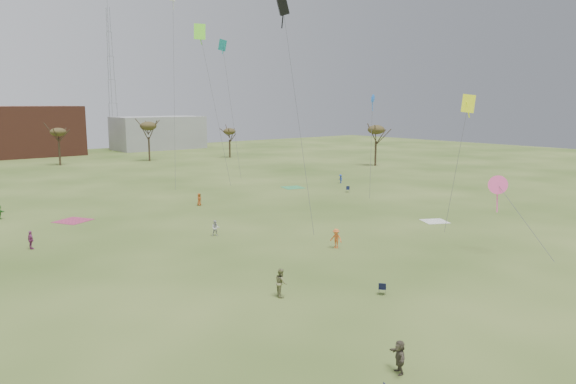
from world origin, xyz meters
TOP-DOWN VIEW (x-y plane):
  - ground at (0.00, 0.00)m, footprint 260.00×260.00m
  - spectator_fore_b at (-6.49, 4.81)m, footprint 1.06×1.16m
  - spectator_fore_c at (-8.61, -6.95)m, footprint 1.17×1.57m
  - flyer_mid_b at (4.90, 11.21)m, footprint 0.97×1.29m
  - spectator_mid_d at (-16.28, 28.10)m, footprint 0.55×1.03m
  - spectator_mid_e at (-1.03, 21.91)m, footprint 0.95×0.89m
  - flyer_far_b at (5.75, 36.75)m, footprint 0.91×0.84m
  - flyer_far_c at (33.13, 39.09)m, footprint 0.77×1.03m
  - blanket_cream at (20.97, 12.24)m, footprint 3.46×3.46m
  - blanket_plum at (-9.58, 37.60)m, footprint 4.39×4.39m
  - blanket_olive at (24.20, 40.41)m, footprint 3.63×3.63m
  - camp_chair_center at (-0.96, 0.73)m, footprint 0.74×0.73m
  - camp_chair_right at (27.63, 32.05)m, footprint 0.74×0.74m
  - kites_aloft at (6.48, 31.15)m, footprint 62.71×56.93m
  - tree_line at (-2.85, 79.12)m, footprint 117.44×49.32m
  - building_brick at (5.00, 120.00)m, footprint 26.00×16.00m
  - building_grey at (40.00, 118.00)m, footprint 24.00×12.00m
  - radio_tower at (30.00, 125.00)m, footprint 1.51×1.72m

SIDE VIEW (x-z plane):
  - ground at x=0.00m, z-range 0.00..0.00m
  - blanket_cream at x=20.97m, z-range -0.01..0.02m
  - blanket_plum at x=-9.58m, z-range -0.01..0.02m
  - blanket_olive at x=24.20m, z-range -0.01..0.02m
  - camp_chair_center at x=-0.96m, z-range -0.18..0.69m
  - camp_chair_right at x=27.63m, z-range -0.18..0.69m
  - flyer_far_c at x=33.13m, z-range 0.00..1.42m
  - spectator_mid_e at x=-1.03m, z-range 0.00..1.54m
  - flyer_far_b at x=5.75m, z-range 0.00..1.56m
  - spectator_fore_c at x=-8.61m, z-range 0.00..1.65m
  - spectator_mid_d at x=-16.28m, z-range 0.00..1.67m
  - flyer_mid_b at x=4.90m, z-range 0.00..1.77m
  - spectator_fore_b at x=-6.49m, z-range 0.00..1.91m
  - building_grey at x=40.00m, z-range 0.00..9.00m
  - building_brick at x=5.00m, z-range 0.00..12.00m
  - tree_line at x=-2.85m, z-range 2.63..11.54m
  - radio_tower at x=30.00m, z-range -1.29..39.71m
  - kites_aloft at x=6.48m, z-range 6.81..34.67m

